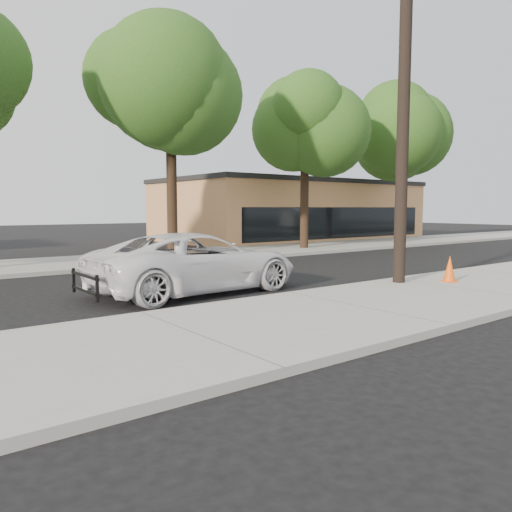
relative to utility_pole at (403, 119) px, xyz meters
name	(u,v)px	position (x,y,z in m)	size (l,w,h in m)	color
ground	(241,288)	(-3.60, 2.70, -4.70)	(120.00, 120.00, 0.00)	black
near_sidewalk	(357,309)	(-3.60, -1.60, -4.62)	(90.00, 4.40, 0.15)	gray
far_sidewalk	(122,260)	(-3.60, 11.20, -4.62)	(90.00, 5.00, 0.15)	gray
curb_near	(290,295)	(-3.60, 0.60, -4.62)	(90.00, 0.12, 0.16)	#9E9B93
building_main	(290,212)	(12.40, 18.70, -2.70)	(18.00, 10.00, 4.00)	#A17343
utility_pole	(403,119)	(0.00, 0.00, 0.00)	(1.40, 0.34, 9.00)	black
tree_c	(177,97)	(-1.38, 10.34, 2.21)	(4.96, 4.80, 9.55)	black
tree_d	(310,129)	(6.60, 10.65, 1.67)	(4.50, 4.35, 8.75)	black
tree_e	(407,136)	(14.61, 10.44, 2.00)	(4.80, 4.65, 9.25)	black
police_cruiser	(197,262)	(-4.99, 2.79, -3.89)	(2.67, 5.79, 1.61)	white
traffic_cone	(450,269)	(1.26, -0.81, -4.19)	(0.46, 0.46, 0.75)	#FA590D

